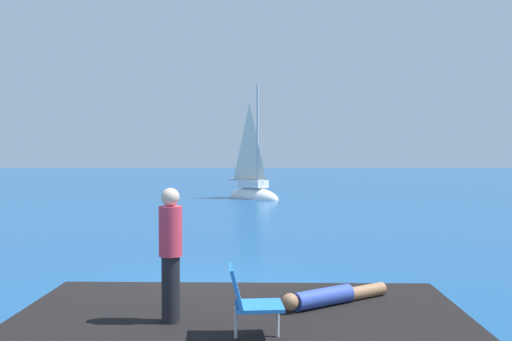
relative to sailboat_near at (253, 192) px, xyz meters
The scene contains 7 objects.
ground_plane 21.10m from the sailboat_near, 90.22° to the right, with size 160.00×160.00×0.00m, color navy.
boulder_seaward 22.46m from the sailboat_near, 86.81° to the right, with size 1.17×0.94×0.64m, color black.
boulder_inland 23.25m from the sailboat_near, 90.21° to the right, with size 1.21×0.97×0.67m, color black.
sailboat_near is the anchor object (origin of this frame).
person_sunbather 24.28m from the sailboat_near, 85.39° to the right, with size 1.51×1.13×0.25m.
person_standing 25.03m from the sailboat_near, 90.13° to the right, with size 0.28×0.28×1.62m.
beach_chair 25.57m from the sailboat_near, 87.96° to the right, with size 0.65×0.54×0.80m.
Camera 1 is at (1.26, -10.51, 2.70)m, focal length 39.03 mm.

